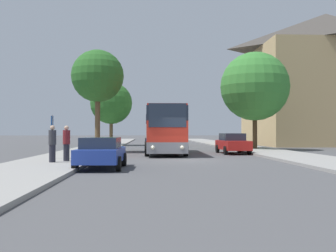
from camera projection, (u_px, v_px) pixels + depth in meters
name	position (u px, v px, depth m)	size (l,w,h in m)	color
ground_plane	(186.00, 160.00, 22.30)	(300.00, 300.00, 0.00)	#4C4C4F
sidewalk_left	(61.00, 159.00, 21.97)	(4.00, 120.00, 0.15)	gray
sidewalk_right	(307.00, 158.00, 22.64)	(4.00, 120.00, 0.15)	gray
building_right_background	(326.00, 79.00, 48.04)	(17.46, 15.04, 16.12)	tan
bus_front	(165.00, 129.00, 28.90)	(2.93, 10.45, 3.36)	gray
bus_middle	(159.00, 130.00, 43.53)	(2.92, 10.58, 3.46)	#2D519E
parked_car_left_curb	(101.00, 152.00, 17.16)	(2.05, 4.02, 1.37)	#233D9E
parked_car_right_near	(232.00, 143.00, 28.92)	(2.01, 4.48, 1.50)	red
bus_stop_sign	(52.00, 132.00, 21.37)	(0.08, 0.45, 2.38)	gray
pedestrian_waiting_near	(52.00, 144.00, 18.89)	(0.36, 0.36, 1.78)	#23232D
pedestrian_waiting_far	(66.00, 143.00, 19.71)	(0.36, 0.36, 1.78)	#23232D
tree_left_near	(98.00, 76.00, 30.63)	(4.08, 4.08, 7.86)	brown
tree_left_far	(111.00, 103.00, 45.89)	(4.89, 4.89, 7.26)	brown
tree_right_near	(255.00, 87.00, 34.41)	(6.01, 6.01, 8.45)	#47331E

